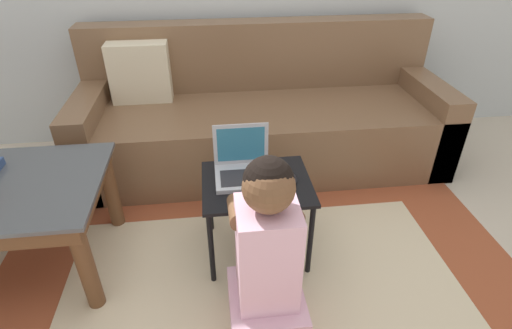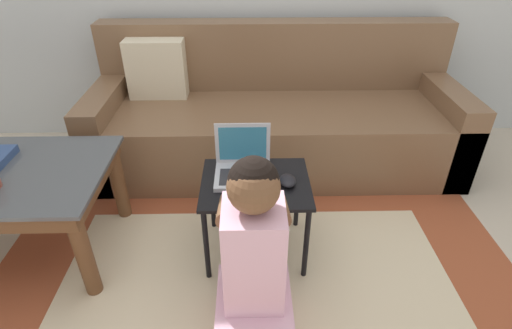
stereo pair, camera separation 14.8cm
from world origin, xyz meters
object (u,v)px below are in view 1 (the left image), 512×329
object	(u,v)px
couch	(261,119)
person_seated	(267,263)
laptop_desk	(257,192)
computer_mouse	(289,179)
laptop	(243,169)

from	to	relation	value
couch	person_seated	world-z (taller)	couch
laptop_desk	computer_mouse	distance (m)	0.16
person_seated	couch	bearing A→B (deg)	83.43
laptop_desk	person_seated	world-z (taller)	person_seated
laptop_desk	laptop	world-z (taller)	laptop
laptop	person_seated	bearing A→B (deg)	-85.23
couch	computer_mouse	distance (m)	0.91
laptop_desk	couch	bearing A→B (deg)	81.23
computer_mouse	person_seated	distance (m)	0.45
laptop	computer_mouse	world-z (taller)	laptop
laptop	computer_mouse	size ratio (longest dim) A/B	2.47
couch	laptop_desk	size ratio (longest dim) A/B	4.67
computer_mouse	person_seated	bearing A→B (deg)	-110.67
laptop_desk	computer_mouse	world-z (taller)	computer_mouse
laptop_desk	computer_mouse	xyz separation A→B (m)	(0.14, -0.02, 0.07)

